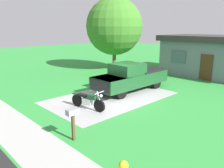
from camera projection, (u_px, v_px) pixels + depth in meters
ground_plane at (111, 97)px, 13.82m from camera, size 80.00×80.00×0.00m
driveway_pad at (111, 97)px, 13.82m from camera, size 4.63×7.79×0.01m
sidewalk_strip at (12, 126)px, 9.81m from camera, size 36.00×1.80×0.01m
motorcycle at (88, 100)px, 11.77m from camera, size 2.19×0.79×1.09m
pickup_truck at (132, 77)px, 15.18m from camera, size 2.07×5.65×1.90m
mailbox at (73, 116)px, 8.37m from camera, size 0.26×0.48×1.26m
shade_tree at (114, 27)px, 22.07m from camera, size 5.58×5.58×7.05m
neighbor_house at (220, 56)px, 19.48m from camera, size 9.60×5.60×3.50m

